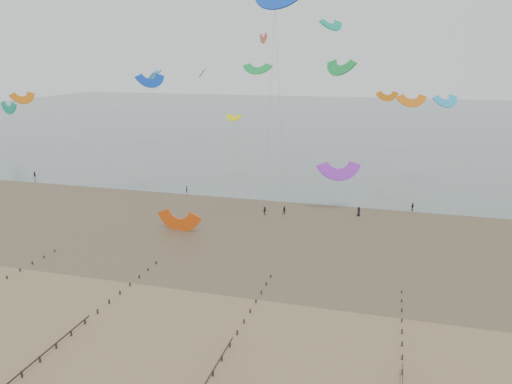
% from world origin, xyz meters
% --- Properties ---
extents(ground, '(500.00, 500.00, 0.00)m').
position_xyz_m(ground, '(0.00, 0.00, 0.00)').
color(ground, brown).
rests_on(ground, ground).
extents(sea_and_shore, '(500.00, 665.00, 0.03)m').
position_xyz_m(sea_and_shore, '(-4.08, 34.40, 0.01)').
color(sea_and_shore, '#475654').
rests_on(sea_and_shore, ground).
extents(kitesurfer_lead, '(0.65, 0.65, 1.52)m').
position_xyz_m(kitesurfer_lead, '(-26.00, 51.71, 0.76)').
color(kitesurfer_lead, black).
rests_on(kitesurfer_lead, ground).
extents(kitesurfers, '(148.72, 22.04, 1.88)m').
position_xyz_m(kitesurfers, '(34.43, 51.30, 0.87)').
color(kitesurfers, black).
rests_on(kitesurfers, ground).
extents(grounded_kite, '(8.13, 6.72, 4.08)m').
position_xyz_m(grounded_kite, '(-16.94, 27.10, 0.00)').
color(grounded_kite, '#DF4D0E').
rests_on(grounded_kite, ground).
extents(kites_airborne, '(249.35, 117.15, 38.44)m').
position_xyz_m(kites_airborne, '(-11.89, 90.84, 20.74)').
color(kites_airborne, '#27A9E4').
rests_on(kites_airborne, ground).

